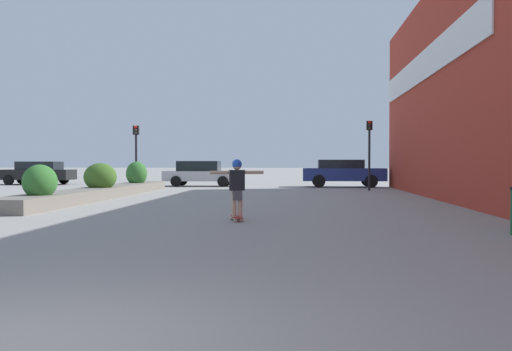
# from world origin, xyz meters

# --- Properties ---
(building_wall_right) EXTENTS (0.67, 35.87, 8.28)m
(building_wall_right) POSITION_xyz_m (7.47, 11.15, 4.15)
(building_wall_right) COLOR #B23323
(building_wall_right) RESTS_ON ground_plane
(planter_box) EXTENTS (1.34, 15.42, 1.44)m
(planter_box) POSITION_xyz_m (-5.69, 17.96, 0.41)
(planter_box) COLOR slate
(planter_box) RESTS_ON ground_plane
(skateboard) EXTENTS (0.41, 0.82, 0.10)m
(skateboard) POSITION_xyz_m (0.63, 9.56, 0.07)
(skateboard) COLOR maroon
(skateboard) RESTS_ON ground_plane
(skateboarder) EXTENTS (1.25, 0.42, 1.37)m
(skateboarder) POSITION_xyz_m (0.63, 9.56, 0.93)
(skateboarder) COLOR tan
(skateboarder) RESTS_ON skateboard
(car_leftmost) EXTENTS (4.40, 1.95, 1.48)m
(car_leftmost) POSITION_xyz_m (-3.72, 29.37, 0.77)
(car_leftmost) COLOR #BCBCC1
(car_leftmost) RESTS_ON ground_plane
(car_center_left) EXTENTS (4.54, 1.91, 1.46)m
(car_center_left) POSITION_xyz_m (-14.48, 30.98, 0.77)
(car_center_left) COLOR black
(car_center_left) RESTS_ON ground_plane
(car_center_right) EXTENTS (4.64, 2.04, 1.55)m
(car_center_right) POSITION_xyz_m (4.56, 28.85, 0.84)
(car_center_right) COLOR navy
(car_center_right) RESTS_ON ground_plane
(traffic_light_left) EXTENTS (0.28, 0.30, 3.24)m
(traffic_light_left) POSITION_xyz_m (-6.07, 24.02, 2.22)
(traffic_light_left) COLOR black
(traffic_light_left) RESTS_ON ground_plane
(traffic_light_right) EXTENTS (0.28, 0.30, 3.45)m
(traffic_light_right) POSITION_xyz_m (5.54, 24.62, 2.35)
(traffic_light_right) COLOR black
(traffic_light_right) RESTS_ON ground_plane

